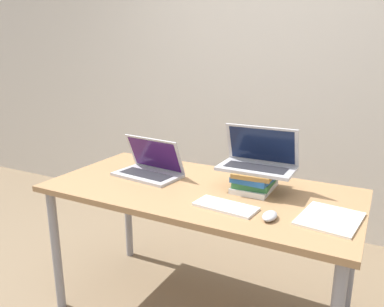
# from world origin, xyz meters

# --- Properties ---
(wall_back) EXTENTS (8.00, 0.05, 2.70)m
(wall_back) POSITION_xyz_m (0.00, 1.75, 1.35)
(wall_back) COLOR silver
(wall_back) RESTS_ON ground_plane
(desk) EXTENTS (1.60, 0.78, 0.76)m
(desk) POSITION_xyz_m (0.00, 0.39, 0.68)
(desk) COLOR #9E754C
(desk) RESTS_ON ground_plane
(laptop_left) EXTENTS (0.40, 0.26, 0.22)m
(laptop_left) POSITION_xyz_m (-0.35, 0.44, 0.81)
(laptop_left) COLOR #B2B2B7
(laptop_left) RESTS_ON desk
(book_stack) EXTENTS (0.21, 0.27, 0.11)m
(book_stack) POSITION_xyz_m (0.26, 0.50, 0.82)
(book_stack) COLOR white
(book_stack) RESTS_ON desk
(laptop_on_books) EXTENTS (0.37, 0.21, 0.22)m
(laptop_on_books) POSITION_xyz_m (0.27, 0.51, 0.92)
(laptop_on_books) COLOR #B2B2B7
(laptop_on_books) RESTS_ON book_stack
(wireless_keyboard) EXTENTS (0.30, 0.15, 0.01)m
(wireless_keyboard) POSITION_xyz_m (0.22, 0.21, 0.77)
(wireless_keyboard) COLOR white
(wireless_keyboard) RESTS_ON desk
(mouse) EXTENTS (0.06, 0.10, 0.03)m
(mouse) POSITION_xyz_m (0.43, 0.19, 0.78)
(mouse) COLOR #B2B2B7
(mouse) RESTS_ON desk
(notepad) EXTENTS (0.27, 0.30, 0.01)m
(notepad) POSITION_xyz_m (0.66, 0.30, 0.77)
(notepad) COLOR white
(notepad) RESTS_ON desk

